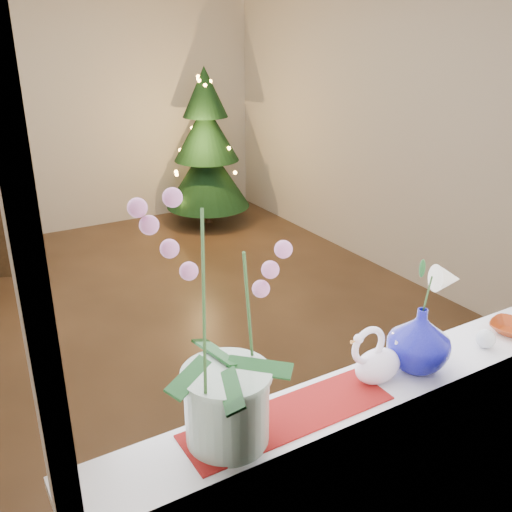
{
  "coord_description": "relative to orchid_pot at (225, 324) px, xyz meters",
  "views": [
    {
      "loc": [
        -1.22,
        -3.58,
        2.06
      ],
      "look_at": [
        0.08,
        -1.4,
        1.04
      ],
      "focal_mm": 40.0,
      "sensor_mm": 36.0,
      "label": 1
    }
  ],
  "objects": [
    {
      "name": "window_frame",
      "position": [
        0.6,
        -0.11,
        0.39
      ],
      "size": [
        2.22,
        0.06,
        1.6
      ],
      "primitive_type": null,
      "color": "white",
      "rests_on": "windowsill"
    },
    {
      "name": "lily",
      "position": [
        0.77,
        -0.01,
        -0.02
      ],
      "size": [
        0.15,
        0.08,
        0.2
      ],
      "primitive_type": null,
      "color": "white",
      "rests_on": "blue_vase"
    },
    {
      "name": "wall_right",
      "position": [
        2.85,
        2.36,
        0.04
      ],
      "size": [
        0.1,
        5.0,
        2.7
      ],
      "primitive_type": "cube",
      "color": "beige",
      "rests_on": "ground"
    },
    {
      "name": "window_apron",
      "position": [
        0.6,
        -0.1,
        -0.87
      ],
      "size": [
        2.2,
        0.08,
        0.88
      ],
      "primitive_type": "cube",
      "color": "white",
      "rests_on": "ground"
    },
    {
      "name": "swan",
      "position": [
        0.59,
        0.0,
        -0.29
      ],
      "size": [
        0.25,
        0.12,
        0.21
      ],
      "primitive_type": null,
      "rotation": [
        0.0,
        0.0,
        0.02
      ],
      "color": "white",
      "rests_on": "windowsill"
    },
    {
      "name": "amber_dish",
      "position": [
        1.28,
        -0.02,
        -0.37
      ],
      "size": [
        0.18,
        0.18,
        0.03
      ],
      "primitive_type": "imported",
      "rotation": [
        0.0,
        0.0,
        0.33
      ],
      "color": "maroon",
      "rests_on": "windowsill"
    },
    {
      "name": "windowsill",
      "position": [
        0.6,
        -0.01,
        -0.41
      ],
      "size": [
        2.2,
        0.26,
        0.04
      ],
      "primitive_type": "cube",
      "color": "white",
      "rests_on": "window_apron"
    },
    {
      "name": "ground",
      "position": [
        0.6,
        2.36,
        -1.31
      ],
      "size": [
        5.0,
        5.0,
        0.0
      ],
      "primitive_type": "plane",
      "color": "#342315",
      "rests_on": "ground"
    },
    {
      "name": "paperweight",
      "position": [
        1.09,
        -0.04,
        -0.35
      ],
      "size": [
        0.08,
        0.08,
        0.07
      ],
      "primitive_type": "sphere",
      "rotation": [
        0.0,
        0.0,
        0.1
      ],
      "color": "silver",
      "rests_on": "windowsill"
    },
    {
      "name": "xmas_tree",
      "position": [
        2.05,
        4.31,
        -0.47
      ],
      "size": [
        1.0,
        1.0,
        1.68
      ],
      "primitive_type": null,
      "rotation": [
        0.0,
        0.0,
        -0.09
      ],
      "color": "black",
      "rests_on": "ground"
    },
    {
      "name": "orchid_pot",
      "position": [
        0.0,
        0.0,
        0.0
      ],
      "size": [
        0.33,
        0.33,
        0.78
      ],
      "primitive_type": null,
      "rotation": [
        0.0,
        0.0,
        0.28
      ],
      "color": "white",
      "rests_on": "windowsill"
    },
    {
      "name": "wall_back",
      "position": [
        0.6,
        4.86,
        0.04
      ],
      "size": [
        4.5,
        0.1,
        2.7
      ],
      "primitive_type": "cube",
      "color": "beige",
      "rests_on": "ground"
    },
    {
      "name": "blue_vase",
      "position": [
        0.77,
        -0.01,
        -0.26
      ],
      "size": [
        0.29,
        0.29,
        0.27
      ],
      "primitive_type": "imported",
      "rotation": [
        0.0,
        0.0,
        -0.14
      ],
      "color": "#070768",
      "rests_on": "windowsill"
    },
    {
      "name": "runner",
      "position": [
        0.22,
        -0.01,
        -0.39
      ],
      "size": [
        0.7,
        0.2,
        0.01
      ],
      "primitive_type": "cube",
      "color": "maroon",
      "rests_on": "windowsill"
    },
    {
      "name": "wall_front",
      "position": [
        0.6,
        -0.14,
        0.04
      ],
      "size": [
        4.5,
        0.1,
        2.7
      ],
      "primitive_type": "cube",
      "color": "beige",
      "rests_on": "ground"
    }
  ]
}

